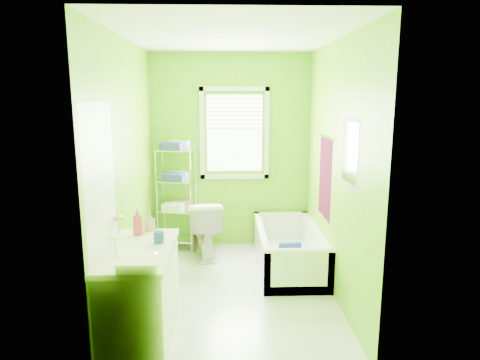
{
  "coord_description": "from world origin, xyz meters",
  "views": [
    {
      "loc": [
        -0.06,
        -4.27,
        2.05
      ],
      "look_at": [
        0.09,
        0.25,
        1.15
      ],
      "focal_mm": 32.0,
      "sensor_mm": 36.0,
      "label": 1
    }
  ],
  "objects_px": {
    "toilet": "(205,228)",
    "wire_shelf_unit": "(178,185)",
    "vanity": "(141,291)",
    "bathtub": "(289,255)"
  },
  "relations": [
    {
      "from": "toilet",
      "to": "wire_shelf_unit",
      "type": "distance_m",
      "value": 0.69
    },
    {
      "from": "toilet",
      "to": "vanity",
      "type": "distance_m",
      "value": 1.95
    },
    {
      "from": "vanity",
      "to": "wire_shelf_unit",
      "type": "bearing_deg",
      "value": 87.89
    },
    {
      "from": "toilet",
      "to": "vanity",
      "type": "height_order",
      "value": "vanity"
    },
    {
      "from": "toilet",
      "to": "wire_shelf_unit",
      "type": "relative_size",
      "value": 0.51
    },
    {
      "from": "wire_shelf_unit",
      "to": "vanity",
      "type": "bearing_deg",
      "value": -92.11
    },
    {
      "from": "toilet",
      "to": "bathtub",
      "type": "bearing_deg",
      "value": 151.85
    },
    {
      "from": "bathtub",
      "to": "toilet",
      "type": "relative_size",
      "value": 2.1
    },
    {
      "from": "vanity",
      "to": "bathtub",
      "type": "bearing_deg",
      "value": 45.03
    },
    {
      "from": "toilet",
      "to": "wire_shelf_unit",
      "type": "bearing_deg",
      "value": -43.92
    }
  ]
}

